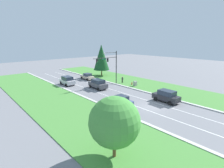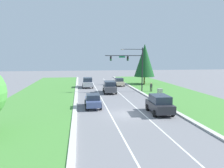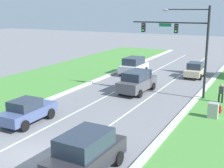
{
  "view_description": "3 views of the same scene",
  "coord_description": "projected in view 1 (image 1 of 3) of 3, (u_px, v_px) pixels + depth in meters",
  "views": [
    {
      "loc": [
        -22.36,
        -15.43,
        10.34
      ],
      "look_at": [
        0.36,
        10.13,
        1.79
      ],
      "focal_mm": 28.0,
      "sensor_mm": 36.0,
      "label": 1
    },
    {
      "loc": [
        -5.09,
        -22.89,
        6.21
      ],
      "look_at": [
        0.62,
        14.91,
        1.52
      ],
      "focal_mm": 35.0,
      "sensor_mm": 36.0,
      "label": 2
    },
    {
      "loc": [
        10.95,
        -11.76,
        7.74
      ],
      "look_at": [
        -1.31,
        12.22,
        1.16
      ],
      "focal_mm": 50.0,
      "sensor_mm": 36.0,
      "label": 3
    }
  ],
  "objects": [
    {
      "name": "charcoal_suv",
      "position": [
        166.0,
        96.0,
        30.04
      ],
      "size": [
        2.34,
        4.61,
        2.07
      ],
      "rotation": [
        0.0,
        0.0,
        -0.04
      ],
      "color": "#28282D",
      "rests_on": "ground_plane"
    },
    {
      "name": "oak_near_left_tree",
      "position": [
        114.0,
        122.0,
        15.13
      ],
      "size": [
        4.56,
        4.56,
        5.76
      ],
      "color": "brown",
      "rests_on": "ground_plane"
    },
    {
      "name": "fire_hydrant",
      "position": [
        132.0,
        84.0,
        41.67
      ],
      "size": [
        0.34,
        0.2,
        0.7
      ],
      "color": "red",
      "rests_on": "ground_plane"
    },
    {
      "name": "grass_verge_right",
      "position": [
        184.0,
        93.0,
        35.12
      ],
      "size": [
        10.0,
        90.0,
        0.08
      ],
      "color": "#4C8E3D",
      "rests_on": "ground_plane"
    },
    {
      "name": "lane_stripe_inner_right",
      "position": [
        158.0,
        104.0,
        29.26
      ],
      "size": [
        0.14,
        81.0,
        0.01
      ],
      "color": "white",
      "rests_on": "ground_plane"
    },
    {
      "name": "ground_plane",
      "position": [
        152.0,
        107.0,
        28.1
      ],
      "size": [
        160.0,
        160.0,
        0.0
      ],
      "primitive_type": "plane",
      "color": "slate"
    },
    {
      "name": "traffic_signal_mast",
      "position": [
        110.0,
        63.0,
        40.53
      ],
      "size": [
        6.84,
        0.41,
        7.94
      ],
      "color": "black",
      "rests_on": "ground_plane"
    },
    {
      "name": "utility_cabinet",
      "position": [
        135.0,
        84.0,
        40.47
      ],
      "size": [
        0.7,
        0.6,
        1.19
      ],
      "color": "#9E9E99",
      "rests_on": "ground_plane"
    },
    {
      "name": "slate_blue_sedan",
      "position": [
        121.0,
        101.0,
        28.33
      ],
      "size": [
        1.96,
        4.34,
        1.71
      ],
      "rotation": [
        0.0,
        0.0,
        0.0
      ],
      "color": "#475684",
      "rests_on": "ground_plane"
    },
    {
      "name": "lane_stripe_inner_left",
      "position": [
        145.0,
        109.0,
        26.94
      ],
      "size": [
        0.14,
        81.0,
        0.01
      ],
      "color": "white",
      "rests_on": "ground_plane"
    },
    {
      "name": "silver_suv",
      "position": [
        67.0,
        81.0,
        41.62
      ],
      "size": [
        2.27,
        4.64,
        2.06
      ],
      "rotation": [
        0.0,
        0.0,
        -0.02
      ],
      "color": "silver",
      "rests_on": "ground_plane"
    },
    {
      "name": "conifer_near_right_tree",
      "position": [
        101.0,
        57.0,
        51.4
      ],
      "size": [
        4.63,
        4.63,
        9.23
      ],
      "color": "brown",
      "rests_on": "ground_plane"
    },
    {
      "name": "champagne_sedan",
      "position": [
        87.0,
        76.0,
        47.41
      ],
      "size": [
        1.97,
        4.37,
        1.72
      ],
      "rotation": [
        0.0,
        0.0,
        0.01
      ],
      "color": "beige",
      "rests_on": "ground_plane"
    },
    {
      "name": "graphite_suv",
      "position": [
        98.0,
        84.0,
        38.49
      ],
      "size": [
        2.38,
        5.03,
        2.05
      ],
      "rotation": [
        0.0,
        0.0,
        -0.05
      ],
      "color": "#4C4C51",
      "rests_on": "ground_plane"
    },
    {
      "name": "pedestrian",
      "position": [
        122.0,
        79.0,
        43.32
      ],
      "size": [
        0.4,
        0.24,
        1.69
      ],
      "rotation": [
        0.0,
        0.0,
        3.2
      ],
      "color": "black",
      "rests_on": "ground_plane"
    },
    {
      "name": "curb_strip_right",
      "position": [
        171.0,
        99.0,
        31.73
      ],
      "size": [
        0.5,
        90.0,
        0.15
      ],
      "color": "beige",
      "rests_on": "ground_plane"
    },
    {
      "name": "curb_strip_left",
      "position": [
        128.0,
        116.0,
        24.45
      ],
      "size": [
        0.5,
        90.0,
        0.15
      ],
      "color": "beige",
      "rests_on": "ground_plane"
    },
    {
      "name": "grass_verge_left",
      "position": [
        98.0,
        128.0,
        21.07
      ],
      "size": [
        10.0,
        90.0,
        0.08
      ],
      "color": "#4C8E3D",
      "rests_on": "ground_plane"
    }
  ]
}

